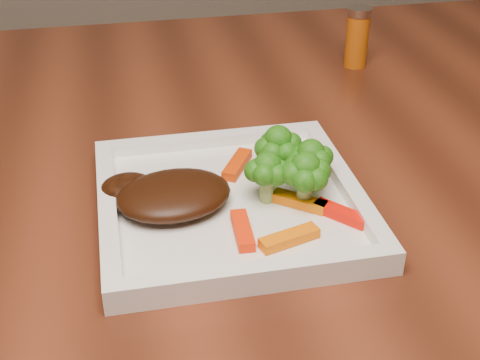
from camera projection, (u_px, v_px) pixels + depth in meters
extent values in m
cube|color=white|center=(231.00, 206.00, 0.70)|extent=(0.27, 0.27, 0.01)
ellipsoid|color=#341607|center=(174.00, 195.00, 0.68)|extent=(0.13, 0.11, 0.03)
cube|color=orange|center=(289.00, 238.00, 0.63)|extent=(0.06, 0.03, 0.01)
cube|color=#F81104|center=(341.00, 213.00, 0.67)|extent=(0.05, 0.05, 0.01)
cube|color=#FF2904|center=(242.00, 230.00, 0.64)|extent=(0.02, 0.06, 0.01)
cube|color=red|center=(313.00, 165.00, 0.75)|extent=(0.06, 0.03, 0.01)
cube|color=#DA3603|center=(237.00, 164.00, 0.75)|extent=(0.04, 0.06, 0.01)
cube|color=orange|center=(299.00, 201.00, 0.69)|extent=(0.05, 0.05, 0.01)
cylinder|color=#B14E09|center=(357.00, 37.00, 1.02)|extent=(0.04, 0.04, 0.09)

